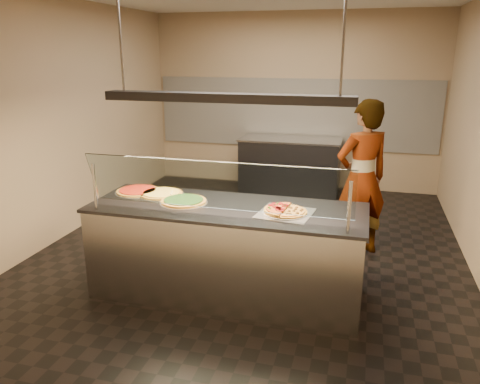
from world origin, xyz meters
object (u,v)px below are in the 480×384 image
(pizza_cheese, at_px, (162,193))
(pizza_spatula, at_px, (175,194))
(sneeze_guard, at_px, (215,186))
(pizza_tomato, at_px, (138,191))
(half_pizza_pepperoni, at_px, (275,209))
(heat_lamp_housing, at_px, (226,98))
(pizza_spinach, at_px, (184,201))
(worker, at_px, (362,179))
(serving_counter, at_px, (227,251))
(perforated_tray, at_px, (285,213))
(prep_table, at_px, (290,165))
(half_pizza_sausage, at_px, (296,212))

(pizza_cheese, bearing_deg, pizza_spatula, -14.08)
(sneeze_guard, distance_m, pizza_tomato, 1.21)
(half_pizza_pepperoni, xyz_separation_m, heat_lamp_housing, (-0.48, 0.05, 0.99))
(pizza_spinach, bearing_deg, worker, 39.90)
(serving_counter, xyz_separation_m, pizza_tomato, (-1.04, 0.21, 0.48))
(sneeze_guard, distance_m, heat_lamp_housing, 0.80)
(pizza_spatula, bearing_deg, heat_lamp_housing, -13.86)
(perforated_tray, bearing_deg, pizza_tomato, 170.58)
(half_pizza_pepperoni, relative_size, pizza_cheese, 0.89)
(sneeze_guard, xyz_separation_m, half_pizza_pepperoni, (0.48, 0.29, -0.26))
(heat_lamp_housing, bearing_deg, pizza_spinach, 179.53)
(pizza_cheese, height_order, heat_lamp_housing, heat_lamp_housing)
(pizza_spinach, height_order, prep_table, pizza_spinach)
(worker, xyz_separation_m, heat_lamp_housing, (-1.23, -1.39, 1.03))
(sneeze_guard, bearing_deg, half_pizza_pepperoni, 30.81)
(half_pizza_pepperoni, bearing_deg, sneeze_guard, -149.19)
(pizza_spatula, bearing_deg, pizza_cheese, 165.92)
(pizza_cheese, distance_m, heat_lamp_housing, 1.27)
(half_pizza_pepperoni, bearing_deg, half_pizza_sausage, -0.63)
(pizza_spatula, distance_m, heat_lamp_housing, 1.16)
(half_pizza_sausage, distance_m, pizza_tomato, 1.73)
(serving_counter, distance_m, sneeze_guard, 0.83)
(half_pizza_sausage, bearing_deg, serving_counter, 175.19)
(half_pizza_sausage, bearing_deg, prep_table, 99.92)
(half_pizza_sausage, distance_m, prep_table, 3.87)
(serving_counter, height_order, pizza_tomato, pizza_tomato)
(serving_counter, xyz_separation_m, heat_lamp_housing, (0.00, -0.00, 1.48))
(perforated_tray, bearing_deg, pizza_spatula, 170.21)
(pizza_tomato, bearing_deg, heat_lamp_housing, -11.56)
(perforated_tray, height_order, heat_lamp_housing, heat_lamp_housing)
(worker, height_order, heat_lamp_housing, heat_lamp_housing)
(pizza_spatula, relative_size, prep_table, 0.13)
(serving_counter, height_order, worker, worker)
(pizza_spinach, bearing_deg, perforated_tray, -3.34)
(serving_counter, xyz_separation_m, half_pizza_sausage, (0.67, -0.06, 0.49))
(half_pizza_pepperoni, height_order, half_pizza_sausage, half_pizza_pepperoni)
(heat_lamp_housing, bearing_deg, sneeze_guard, -90.00)
(sneeze_guard, height_order, worker, worker)
(pizza_tomato, height_order, prep_table, pizza_tomato)
(sneeze_guard, relative_size, half_pizza_pepperoni, 5.84)
(perforated_tray, height_order, pizza_spinach, pizza_spinach)
(serving_counter, relative_size, pizza_tomato, 5.65)
(perforated_tray, distance_m, prep_table, 3.85)
(sneeze_guard, distance_m, pizza_spinach, 0.62)
(prep_table, bearing_deg, heat_lamp_housing, -90.18)
(prep_table, bearing_deg, worker, -62.48)
(pizza_cheese, bearing_deg, perforated_tray, -10.32)
(perforated_tray, xyz_separation_m, pizza_tomato, (-1.61, 0.27, 0.01))
(serving_counter, height_order, half_pizza_pepperoni, half_pizza_pepperoni)
(pizza_spatula, height_order, prep_table, pizza_spatula)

